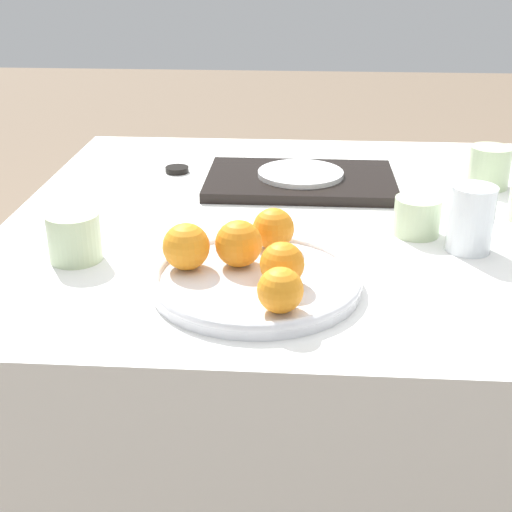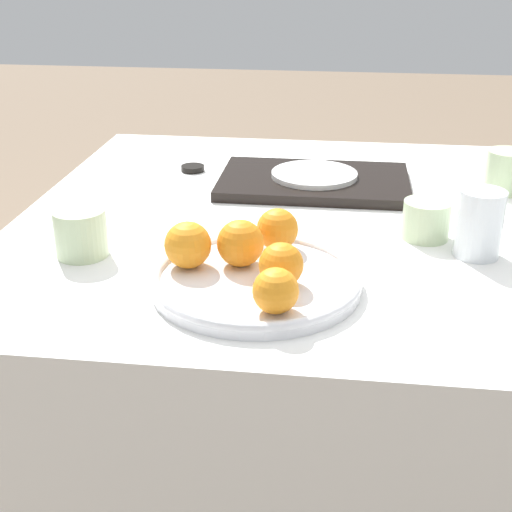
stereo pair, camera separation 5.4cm
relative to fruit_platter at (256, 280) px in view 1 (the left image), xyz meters
name	(u,v)px [view 1 (the left image)]	position (x,y,z in m)	size (l,w,h in m)	color
table	(340,391)	(0.15, 0.30, -0.39)	(1.23, 1.04, 0.76)	white
fruit_platter	(256,280)	(0.00, 0.00, 0.00)	(0.30, 0.30, 0.02)	silver
orange_0	(282,264)	(0.04, -0.02, 0.04)	(0.06, 0.06, 0.06)	orange
orange_1	(273,229)	(0.02, 0.11, 0.04)	(0.06, 0.06, 0.06)	orange
orange_2	(280,290)	(0.04, -0.10, 0.03)	(0.06, 0.06, 0.06)	orange
orange_3	(186,246)	(-0.10, 0.02, 0.04)	(0.07, 0.07, 0.07)	orange
orange_4	(239,244)	(-0.03, 0.04, 0.04)	(0.07, 0.07, 0.07)	orange
water_glass	(471,219)	(0.33, 0.16, 0.04)	(0.07, 0.07, 0.11)	silver
serving_tray	(300,181)	(0.06, 0.47, 0.00)	(0.38, 0.25, 0.02)	black
side_plate	(301,173)	(0.06, 0.47, 0.01)	(0.17, 0.17, 0.01)	white
cup_1	(489,167)	(0.43, 0.48, 0.03)	(0.08, 0.08, 0.08)	#B7CC9E
cup_2	(74,237)	(-0.29, 0.08, 0.03)	(0.08, 0.08, 0.08)	#B7CC9E
cup_3	(417,216)	(0.26, 0.22, 0.02)	(0.08, 0.08, 0.06)	#B7CC9E
soy_dish	(177,170)	(-0.21, 0.54, -0.01)	(0.05, 0.05, 0.01)	black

